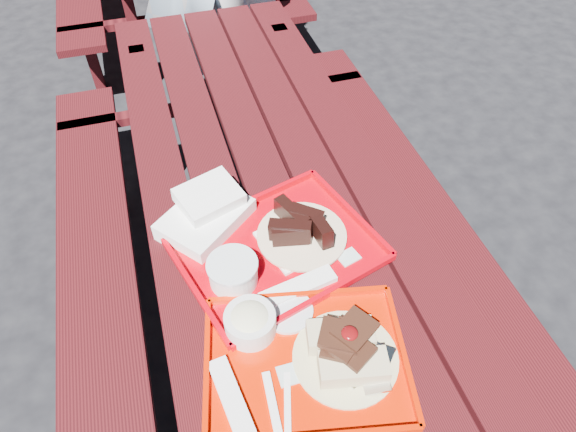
{
  "coord_description": "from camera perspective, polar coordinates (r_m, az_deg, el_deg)",
  "views": [
    {
      "loc": [
        -0.27,
        -1.02,
        1.82
      ],
      "look_at": [
        0.0,
        -0.15,
        0.82
      ],
      "focal_mm": 32.0,
      "sensor_mm": 36.0,
      "label": 1
    }
  ],
  "objects": [
    {
      "name": "near_tray",
      "position": [
        1.17,
        1.88,
        -14.41
      ],
      "size": [
        0.51,
        0.43,
        0.14
      ],
      "color": "red",
      "rests_on": "picnic_table_near"
    },
    {
      "name": "white_cloth",
      "position": [
        1.42,
        -9.03,
        0.36
      ],
      "size": [
        0.29,
        0.28,
        0.1
      ],
      "color": "white",
      "rests_on": "picnic_table_near"
    },
    {
      "name": "far_tray",
      "position": [
        1.33,
        -1.29,
        -3.89
      ],
      "size": [
        0.58,
        0.5,
        0.08
      ],
      "color": "#B8000B",
      "rests_on": "picnic_table_near"
    },
    {
      "name": "picnic_table_near",
      "position": [
        1.64,
        -1.53,
        -2.41
      ],
      "size": [
        1.41,
        2.4,
        0.75
      ],
      "color": "#3B0B0E",
      "rests_on": "ground"
    },
    {
      "name": "ground",
      "position": [
        2.1,
        -1.22,
        -12.26
      ],
      "size": [
        60.0,
        60.0,
        0.0
      ],
      "primitive_type": "plane",
      "color": "black",
      "rests_on": "ground"
    }
  ]
}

